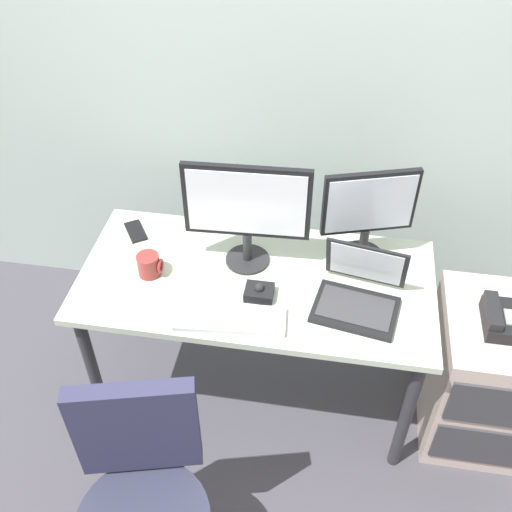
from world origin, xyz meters
TOP-DOWN VIEW (x-y plane):
  - ground_plane at (0.00, 0.00)m, footprint 8.00×8.00m
  - back_wall at (0.00, 0.69)m, footprint 6.00×0.10m
  - desk at (0.00, 0.00)m, footprint 1.41×0.68m
  - file_cabinet at (0.97, -0.02)m, footprint 0.42×0.53m
  - desk_phone at (0.96, -0.03)m, footprint 0.17×0.20m
  - office_chair at (-0.24, -0.84)m, footprint 0.52×0.53m
  - monitor_main at (-0.05, 0.10)m, footprint 0.49×0.18m
  - monitor_side at (0.41, 0.20)m, footprint 0.36×0.18m
  - keyboard at (-0.06, -0.24)m, footprint 0.42×0.17m
  - laptop at (0.40, -0.07)m, footprint 0.35×0.33m
  - trackball_mouse at (0.03, -0.10)m, footprint 0.11×0.09m
  - coffee_mug at (-0.42, -0.04)m, footprint 0.10×0.09m
  - cell_phone at (-0.56, 0.20)m, footprint 0.13×0.16m

SIDE VIEW (x-z plane):
  - ground_plane at x=0.00m, z-range 0.00..0.00m
  - file_cabinet at x=0.97m, z-range 0.00..0.66m
  - office_chair at x=-0.24m, z-range -0.05..0.87m
  - desk at x=0.00m, z-range 0.28..1.01m
  - desk_phone at x=0.96m, z-range 0.65..0.75m
  - cell_phone at x=-0.56m, z-range 0.73..0.74m
  - keyboard at x=-0.06m, z-range 0.73..0.76m
  - trackball_mouse at x=0.03m, z-range 0.72..0.79m
  - coffee_mug at x=-0.42m, z-range 0.73..0.83m
  - laptop at x=0.40m, z-range 0.67..0.90m
  - monitor_side at x=0.41m, z-range 0.77..1.18m
  - monitor_main at x=-0.05m, z-range 0.78..1.24m
  - back_wall at x=0.00m, z-range 0.00..2.80m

